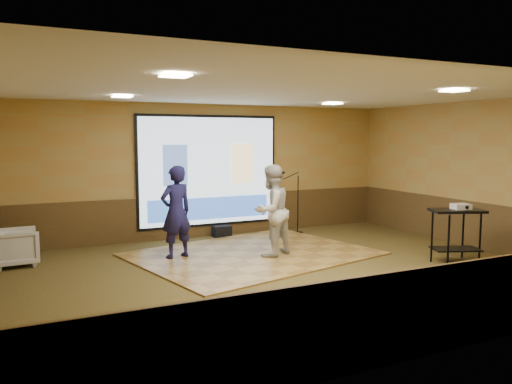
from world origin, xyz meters
name	(u,v)px	position (x,y,z in m)	size (l,w,h in m)	color
ground	(280,272)	(0.00, 0.00, 0.00)	(9.00, 9.00, 0.00)	#2A3116
room_shell	(281,147)	(0.00, 0.00, 2.09)	(9.04, 7.04, 3.02)	#A88A46
wainscot_back	(209,215)	(0.00, 3.48, 0.47)	(9.00, 0.04, 0.95)	#453417
wainscot_front	(438,309)	(0.00, -3.48, 0.47)	(9.00, 0.04, 0.95)	#453417
wainscot_right	(473,225)	(4.48, 0.00, 0.47)	(0.04, 7.00, 0.95)	#453417
projector_screen	(209,172)	(0.00, 3.44, 1.47)	(3.32, 0.06, 2.52)	black
downlight_nw	(122,97)	(-2.20, 1.80, 2.97)	(0.32, 0.32, 0.02)	#FFE7BF
downlight_ne	(332,104)	(2.20, 1.80, 2.97)	(0.32, 0.32, 0.02)	#FFE7BF
downlight_sw	(175,76)	(-2.20, -1.50, 2.97)	(0.32, 0.32, 0.02)	#FFE7BF
downlight_se	(454,91)	(2.20, -1.50, 2.97)	(0.32, 0.32, 0.02)	#FFE7BF
dance_floor	(253,254)	(0.12, 1.35, 0.02)	(4.30, 3.28, 0.03)	olive
player_left	(176,212)	(-1.31, 1.66, 0.89)	(0.63, 0.41, 1.72)	#171644
player_right	(271,210)	(0.36, 1.04, 0.89)	(0.84, 0.65, 1.72)	#BDB8AC
av_table	(456,225)	(3.21, -0.74, 0.68)	(0.92, 0.48, 0.97)	black
projector	(461,206)	(3.28, -0.75, 1.02)	(0.30, 0.25, 0.10)	silver
mic_stand	(296,212)	(1.97, 2.92, 0.49)	(0.58, 0.24, 1.48)	black
banquet_chair	(17,247)	(-4.00, 2.40, 0.33)	(0.70, 0.72, 0.66)	gray
duffel_bag	(222,231)	(0.22, 3.25, 0.12)	(0.40, 0.27, 0.25)	black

